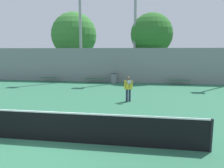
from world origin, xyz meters
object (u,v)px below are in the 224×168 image
Objects in this scene: tennis_net at (44,126)px; light_pole_far_right at (135,16)px; bench_courtside_near at (95,79)px; trash_bin at (114,78)px; tree_green_tall at (152,34)px; tree_green_broad at (74,35)px; bench_courtside_far at (50,78)px; tennis_player at (128,88)px; bench_adjacent_court at (178,80)px; light_pole_center_back at (80,15)px.

light_pole_far_right is (2.30, 15.79, 6.05)m from tennis_net.
trash_bin is at bearing -1.32° from bench_courtside_near.
tree_green_tall is 0.91× the size of tree_green_broad.
tennis_net is at bearing -66.05° from bench_courtside_far.
tree_green_tall is (1.68, 0.96, -1.78)m from light_pole_far_right.
tennis_player is 1.63× the size of trash_bin.
bench_courtside_near is at bearing 180.00° from bench_adjacent_court.
trash_bin is (-6.08, -0.04, 0.08)m from bench_adjacent_court.
tennis_net is at bearing -103.36° from tree_green_tall.
bench_courtside_far is 0.24× the size of tree_green_broad.
light_pole_far_right reaches higher than bench_adjacent_court.
bench_adjacent_court is (7.92, 0.00, -0.00)m from bench_courtside_near.
tennis_net is 14.12m from bench_courtside_near.
bench_adjacent_court is 0.17× the size of light_pole_center_back.
light_pole_center_back reaches higher than tennis_net.
tennis_net is 15.47m from bench_adjacent_court.
bench_adjacent_court is at bearing -47.19° from tree_green_tall.
tree_green_tall is (7.27, 1.32, -1.89)m from light_pole_center_back.
tree_green_broad is (-1.91, 3.58, -1.73)m from light_pole_center_back.
bench_courtside_far is 7.11m from light_pole_center_back.
tennis_player is at bearing -57.48° from light_pole_center_back.
light_pole_far_right is at bearing 43.13° from trash_bin.
light_pole_far_right is (3.74, 1.74, 6.20)m from bench_courtside_near.
tennis_net is at bearing -84.12° from bench_courtside_near.
light_pole_far_right is at bearing -150.33° from tree_green_tall.
tennis_player is 0.22× the size of tree_green_tall.
bench_adjacent_court is at bearing 65.25° from tennis_net.
light_pole_far_right is 6.65m from trash_bin.
light_pole_far_right is at bearing 81.72° from tennis_net.
bench_adjacent_court is at bearing -8.05° from light_pole_center_back.
light_pole_far_right is 5.60m from light_pole_center_back.
tree_green_broad is (-11.68, 4.96, 4.59)m from bench_adjacent_court.
light_pole_center_back reaches higher than tree_green_tall.
tennis_player reaches higher than bench_adjacent_court.
bench_courtside_far is 0.16× the size of light_pole_far_right.
bench_courtside_far is 11.46m from tree_green_tall.
light_pole_far_right reaches higher than trash_bin.
tennis_net is at bearing -77.96° from light_pole_center_back.
tree_green_broad is (-9.18, 2.26, 0.17)m from tree_green_tall.
bench_courtside_far is at bearing 180.00° from bench_courtside_near.
tennis_net reaches higher than bench_courtside_near.
trash_bin is 0.13× the size of tree_green_tall.
light_pole_far_right reaches higher than tennis_net.
tennis_net is 5.39× the size of bench_adjacent_court.
bench_courtside_near is 7.73m from tree_green_broad.
tree_green_broad is (-3.75, 4.96, 4.59)m from bench_courtside_near.
bench_adjacent_court is at bearing 0.00° from bench_courtside_near.
tree_green_tall is at bearing 29.67° from light_pole_far_right.
light_pole_center_back is at bearing -61.94° from tree_green_broad.
light_pole_far_right is at bearing 24.92° from bench_courtside_near.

